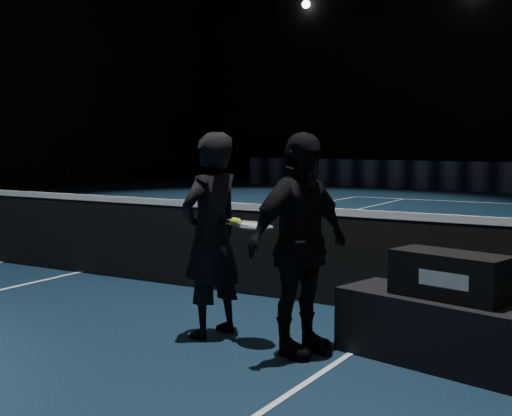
# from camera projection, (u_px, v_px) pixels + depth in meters

# --- Properties ---
(floor) EXTENTS (36.00, 36.00, 0.00)m
(floor) POSITION_uv_depth(u_px,v_px,m) (409.00, 315.00, 6.53)
(floor) COLOR black
(floor) RESTS_ON ground
(court_lines) EXTENTS (10.98, 23.78, 0.01)m
(court_lines) POSITION_uv_depth(u_px,v_px,m) (409.00, 315.00, 6.53)
(court_lines) COLOR white
(court_lines) RESTS_ON floor
(net_mesh) EXTENTS (12.80, 0.02, 0.86)m
(net_mesh) POSITION_uv_depth(u_px,v_px,m) (410.00, 267.00, 6.49)
(net_mesh) COLOR black
(net_mesh) RESTS_ON floor
(net_tape) EXTENTS (12.80, 0.03, 0.07)m
(net_tape) POSITION_uv_depth(u_px,v_px,m) (411.00, 216.00, 6.44)
(net_tape) COLOR white
(net_tape) RESTS_ON net_mesh
(player_bench) EXTENTS (1.72, 0.92, 0.49)m
(player_bench) POSITION_uv_depth(u_px,v_px,m) (449.00, 332.00, 5.08)
(player_bench) COLOR black
(player_bench) RESTS_ON floor
(racket_bag) EXTENTS (0.88, 0.53, 0.33)m
(racket_bag) POSITION_uv_depth(u_px,v_px,m) (450.00, 275.00, 5.04)
(racket_bag) COLOR black
(racket_bag) RESTS_ON player_bench
(bag_signature) EXTENTS (0.37, 0.10, 0.11)m
(bag_signature) POSITION_uv_depth(u_px,v_px,m) (443.00, 280.00, 4.88)
(bag_signature) COLOR white
(bag_signature) RESTS_ON racket_bag
(player_a) EXTENTS (0.50, 0.67, 1.67)m
(player_a) POSITION_uv_depth(u_px,v_px,m) (211.00, 235.00, 5.80)
(player_a) COLOR black
(player_a) RESTS_ON floor
(player_b) EXTENTS (0.68, 1.06, 1.67)m
(player_b) POSITION_uv_depth(u_px,v_px,m) (299.00, 244.00, 5.30)
(player_b) COLOR black
(player_b) RESTS_ON floor
(racket_lower) EXTENTS (0.70, 0.28, 0.03)m
(racket_lower) POSITION_uv_depth(u_px,v_px,m) (256.00, 227.00, 5.52)
(racket_lower) COLOR black
(racket_lower) RESTS_ON player_a
(racket_upper) EXTENTS (0.68, 0.24, 0.10)m
(racket_upper) POSITION_uv_depth(u_px,v_px,m) (254.00, 225.00, 5.58)
(racket_upper) COLOR black
(racket_upper) RESTS_ON player_b
(tennis_balls) EXTENTS (0.12, 0.10, 0.12)m
(tennis_balls) POSITION_uv_depth(u_px,v_px,m) (236.00, 220.00, 5.64)
(tennis_balls) COLOR #ACCC2B
(tennis_balls) RESTS_ON racket_upper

